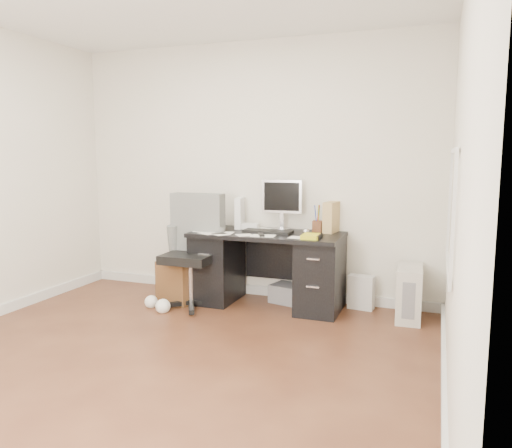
% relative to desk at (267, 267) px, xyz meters
% --- Properties ---
extents(ground, '(4.00, 4.00, 0.00)m').
position_rel_desk_xyz_m(ground, '(-0.30, -1.65, -0.40)').
color(ground, '#442215').
rests_on(ground, ground).
extents(room_shell, '(4.02, 4.02, 2.71)m').
position_rel_desk_xyz_m(room_shell, '(-0.27, -1.62, 1.26)').
color(room_shell, beige).
rests_on(room_shell, ground).
extents(desk, '(1.50, 0.70, 0.75)m').
position_rel_desk_xyz_m(desk, '(0.00, 0.00, 0.00)').
color(desk, black).
rests_on(desk, ground).
extents(loose_papers, '(1.10, 0.60, 0.00)m').
position_rel_desk_xyz_m(loose_papers, '(-0.20, -0.05, 0.35)').
color(loose_papers, white).
rests_on(loose_papers, desk).
extents(lcd_monitor, '(0.43, 0.26, 0.53)m').
position_rel_desk_xyz_m(lcd_monitor, '(0.08, 0.22, 0.61)').
color(lcd_monitor, '#B4B3B8').
rests_on(lcd_monitor, desk).
extents(keyboard, '(0.50, 0.18, 0.03)m').
position_rel_desk_xyz_m(keyboard, '(0.01, -0.02, 0.36)').
color(keyboard, black).
rests_on(keyboard, desk).
extents(computer_mouse, '(0.08, 0.08, 0.07)m').
position_rel_desk_xyz_m(computer_mouse, '(0.41, -0.02, 0.38)').
color(computer_mouse, '#B4B3B8').
rests_on(computer_mouse, desk).
extents(travel_mug, '(0.09, 0.09, 0.16)m').
position_rel_desk_xyz_m(travel_mug, '(-0.60, -0.04, 0.43)').
color(travel_mug, '#16329A').
rests_on(travel_mug, desk).
extents(white_binder, '(0.18, 0.30, 0.32)m').
position_rel_desk_xyz_m(white_binder, '(-0.38, 0.21, 0.51)').
color(white_binder, white).
rests_on(white_binder, desk).
extents(magazine_file, '(0.17, 0.28, 0.31)m').
position_rel_desk_xyz_m(magazine_file, '(0.60, 0.25, 0.50)').
color(magazine_file, tan).
rests_on(magazine_file, desk).
extents(pen_cup, '(0.12, 0.12, 0.28)m').
position_rel_desk_xyz_m(pen_cup, '(0.46, 0.20, 0.49)').
color(pen_cup, '#512817').
rests_on(pen_cup, desk).
extents(yellow_book, '(0.18, 0.22, 0.04)m').
position_rel_desk_xyz_m(yellow_book, '(0.50, -0.18, 0.37)').
color(yellow_book, gold).
rests_on(yellow_book, desk).
extents(paper_remote, '(0.25, 0.21, 0.02)m').
position_rel_desk_xyz_m(paper_remote, '(0.03, -0.20, 0.36)').
color(paper_remote, white).
rests_on(paper_remote, desk).
extents(office_chair, '(0.65, 0.65, 1.13)m').
position_rel_desk_xyz_m(office_chair, '(-0.71, -0.30, 0.17)').
color(office_chair, '#545754').
rests_on(office_chair, ground).
extents(pc_tower, '(0.24, 0.51, 0.50)m').
position_rel_desk_xyz_m(pc_tower, '(1.38, 0.05, -0.15)').
color(pc_tower, '#BCB7A9').
rests_on(pc_tower, ground).
extents(shopping_bag, '(0.27, 0.21, 0.34)m').
position_rel_desk_xyz_m(shopping_bag, '(0.92, 0.21, -0.23)').
color(shopping_bag, silver).
rests_on(shopping_bag, ground).
extents(wicker_basket, '(0.53, 0.53, 0.42)m').
position_rel_desk_xyz_m(wicker_basket, '(-0.88, -0.13, -0.19)').
color(wicker_basket, '#492916').
rests_on(wicker_basket, ground).
extents(desk_printer, '(0.38, 0.34, 0.19)m').
position_rel_desk_xyz_m(desk_printer, '(0.17, 0.17, -0.31)').
color(desk_printer, slate).
rests_on(desk_printer, ground).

